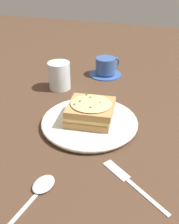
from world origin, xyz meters
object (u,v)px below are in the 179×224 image
Objects in this scene: dinner_plate at (89,122)px; spoon at (41,188)px; sandwich at (90,111)px; teacup_with_saucer at (106,67)px; water_glass at (59,76)px; fork at (127,179)px.

dinner_plate is 0.25m from spoon.
sandwich is 0.26m from spoon.
teacup_with_saucer is 0.21m from water_glass.
sandwich is 0.88× the size of fork.
water_glass is at bearing -47.94° from dinner_plate.
water_glass is 0.59× the size of spoon.
teacup_with_saucer is 0.56m from fork.
spoon is at bearing -137.17° from teacup_with_saucer.
spoon is (-0.03, 0.61, -0.03)m from teacup_with_saucer.
spoon is at bearing 152.01° from fork.
water_glass is 0.61× the size of fork.
dinner_plate is at bearing 8.53° from sandwich.
spoon is (0.16, 0.08, 0.00)m from fork.
sandwich is 0.36m from teacup_with_saucer.
water_glass is (0.17, -0.19, 0.00)m from sandwich.
fork is (-0.19, 0.53, -0.03)m from teacup_with_saucer.
fork is (-0.14, 0.17, -0.01)m from dinner_plate.
fork is at bearing 128.48° from sandwich.
teacup_with_saucer is (0.05, -0.35, 0.02)m from dinner_plate.
water_glass is at bearing -47.63° from sandwich.
teacup_with_saucer is at bearing -126.83° from water_glass.
water_glass is at bearing 76.27° from fork.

